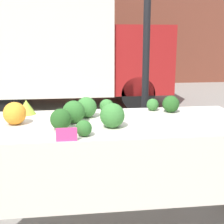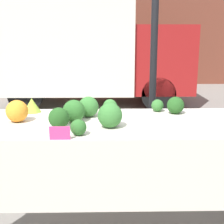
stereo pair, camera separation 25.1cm
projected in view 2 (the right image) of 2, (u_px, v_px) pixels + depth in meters
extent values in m
plane|color=gray|center=(112.00, 222.00, 2.74)|extent=(40.00, 40.00, 0.00)
cube|color=brown|center=(107.00, 12.00, 10.74)|extent=(16.00, 0.60, 4.92)
cylinder|color=black|center=(153.00, 73.00, 3.11)|extent=(0.07, 0.07, 2.47)
cube|color=silver|center=(67.00, 46.00, 7.37)|extent=(3.05, 1.98, 2.11)
cube|color=maroon|center=(159.00, 59.00, 7.48)|extent=(1.36, 1.82, 1.52)
cylinder|color=black|center=(158.00, 94.00, 6.87)|extent=(0.76, 0.22, 0.76)
cylinder|color=black|center=(148.00, 84.00, 8.42)|extent=(0.76, 0.22, 0.76)
cylinder|color=black|center=(26.00, 95.00, 6.81)|extent=(0.76, 0.22, 0.76)
cylinder|color=black|center=(41.00, 84.00, 8.37)|extent=(0.76, 0.22, 0.76)
cube|color=beige|center=(112.00, 123.00, 2.54)|extent=(2.27, 0.95, 0.03)
cube|color=beige|center=(113.00, 179.00, 2.14)|extent=(2.27, 0.01, 0.50)
cylinder|color=black|center=(0.00, 158.00, 3.02)|extent=(0.05, 0.05, 0.88)
cylinder|color=black|center=(220.00, 156.00, 3.07)|extent=(0.05, 0.05, 0.88)
sphere|color=orange|center=(17.00, 111.00, 2.51)|extent=(0.18, 0.18, 0.18)
cone|color=#93B238|center=(32.00, 105.00, 2.84)|extent=(0.16, 0.16, 0.13)
sphere|color=#2D6628|center=(74.00, 111.00, 2.50)|extent=(0.18, 0.18, 0.18)
sphere|color=#2D6628|center=(78.00, 127.00, 2.16)|extent=(0.11, 0.11, 0.11)
sphere|color=#387533|center=(110.00, 115.00, 2.35)|extent=(0.19, 0.19, 0.19)
sphere|color=#387533|center=(110.00, 106.00, 2.81)|extent=(0.13, 0.13, 0.13)
sphere|color=#23511E|center=(59.00, 118.00, 2.33)|extent=(0.16, 0.16, 0.16)
sphere|color=#23511E|center=(176.00, 105.00, 2.79)|extent=(0.15, 0.15, 0.15)
sphere|color=#387533|center=(88.00, 107.00, 2.67)|extent=(0.18, 0.18, 0.18)
sphere|color=#336B2D|center=(157.00, 105.00, 2.87)|extent=(0.11, 0.11, 0.11)
cube|color=#E53D84|center=(60.00, 133.00, 2.07)|extent=(0.14, 0.01, 0.09)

